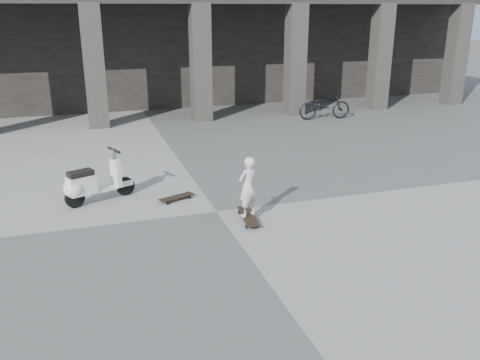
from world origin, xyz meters
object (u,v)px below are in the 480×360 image
object	(u,v)px
longboard	(248,217)
child	(248,187)
bicycle	(325,105)
scooter	(88,185)
skateboard_spare	(176,197)

from	to	relation	value
longboard	child	size ratio (longest dim) A/B	0.89
child	bicycle	size ratio (longest dim) A/B	0.61
child	scooter	world-z (taller)	child
scooter	child	bearing A→B (deg)	-54.66
skateboard_spare	child	size ratio (longest dim) A/B	0.68
scooter	bicycle	bearing A→B (deg)	13.87
longboard	child	world-z (taller)	child
scooter	bicycle	world-z (taller)	scooter
skateboard_spare	bicycle	bearing A→B (deg)	22.73
scooter	skateboard_spare	bearing A→B (deg)	-33.62
child	bicycle	distance (m)	9.68
longboard	bicycle	bearing A→B (deg)	-28.06
child	bicycle	world-z (taller)	child
longboard	scooter	distance (m)	3.38
child	skateboard_spare	bearing A→B (deg)	-75.38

